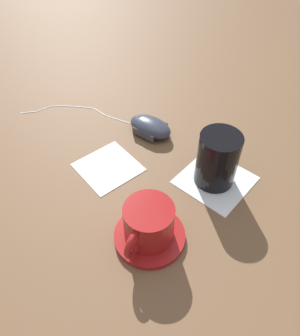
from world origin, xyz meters
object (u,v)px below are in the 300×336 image
Objects in this scene: saucer at (150,236)px; computer_mouse at (150,127)px; drinking_glass at (217,159)px; coffee_cup at (148,223)px.

saucer is 1.17× the size of computer_mouse.
drinking_glass reaches higher than saucer.
coffee_cup is at bearing 171.50° from drinking_glass.
drinking_glass is (-0.05, -0.20, 0.04)m from computer_mouse.
coffee_cup is (-0.00, 0.00, 0.04)m from saucer.
computer_mouse is 0.95× the size of drinking_glass.
computer_mouse is at bearing 35.12° from saucer.
drinking_glass is at bearing -103.40° from computer_mouse.
drinking_glass is (0.20, -0.03, 0.01)m from coffee_cup.
saucer is at bearing -144.88° from computer_mouse.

